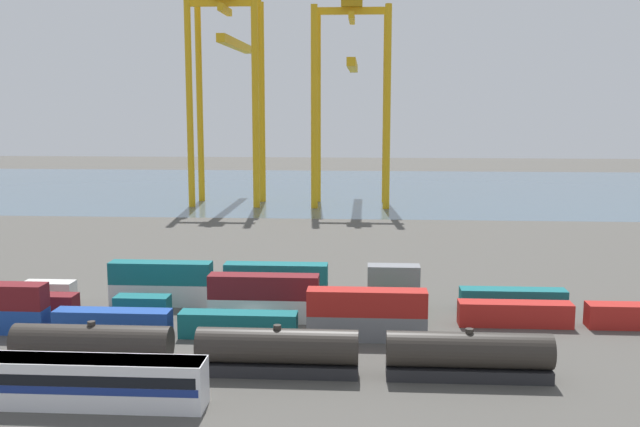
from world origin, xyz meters
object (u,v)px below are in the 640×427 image
object	(u,v)px
freight_tank_row	(277,351)
gantry_crane_west	(228,73)
shipping_container_3	(238,325)
shipping_container_11	(515,314)
shipping_container_20	(393,298)
gantry_crane_central	(352,81)
shipping_container_8	(264,309)
shipping_container_6	(24,305)
shipping_container_4	(367,327)

from	to	relation	value
freight_tank_row	gantry_crane_west	distance (m)	119.27
shipping_container_3	shipping_container_11	world-z (taller)	same
freight_tank_row	shipping_container_11	bearing A→B (deg)	33.95
shipping_container_3	shipping_container_20	world-z (taller)	same
shipping_container_11	gantry_crane_west	bearing A→B (deg)	116.85
shipping_container_11	gantry_crane_central	distance (m)	102.35
freight_tank_row	shipping_container_3	xyz separation A→B (m)	(-5.30, 10.27, -0.87)
shipping_container_8	shipping_container_20	bearing A→B (deg)	21.77
gantry_crane_west	shipping_container_6	bearing A→B (deg)	-93.22
shipping_container_4	shipping_container_11	xyz separation A→B (m)	(15.94, 5.75, 0.00)
gantry_crane_west	gantry_crane_central	world-z (taller)	gantry_crane_west
gantry_crane_central	shipping_container_3	bearing A→B (deg)	-95.14
shipping_container_3	shipping_container_11	bearing A→B (deg)	11.17
shipping_container_8	shipping_container_11	bearing A→B (deg)	0.00
shipping_container_4	shipping_container_11	bearing A→B (deg)	19.83
shipping_container_4	shipping_container_11	distance (m)	16.94
shipping_container_3	shipping_container_20	bearing A→B (deg)	35.31
shipping_container_6	gantry_crane_central	distance (m)	106.20
shipping_container_4	shipping_container_11	world-z (taller)	same
shipping_container_11	shipping_container_4	bearing A→B (deg)	-160.17
shipping_container_3	gantry_crane_central	world-z (taller)	gantry_crane_central
shipping_container_3	gantry_crane_central	size ratio (longest dim) A/B	0.25
shipping_container_4	shipping_container_20	xyz separation A→B (m)	(3.07, 11.49, 0.00)
shipping_container_20	gantry_crane_west	size ratio (longest dim) A/B	0.12
shipping_container_4	shipping_container_6	world-z (taller)	same
shipping_container_3	shipping_container_8	world-z (taller)	same
gantry_crane_west	shipping_container_8	bearing A→B (deg)	-77.32
gantry_crane_central	shipping_container_20	bearing A→B (deg)	-85.57
shipping_container_8	shipping_container_20	distance (m)	15.50
shipping_container_6	shipping_container_8	bearing A→B (deg)	0.00
shipping_container_8	shipping_container_20	size ratio (longest dim) A/B	2.00
shipping_container_8	shipping_container_11	size ratio (longest dim) A/B	1.00
shipping_container_20	gantry_crane_west	xyz separation A→B (m)	(-36.20, 91.19, 29.63)
shipping_container_4	gantry_crane_west	bearing A→B (deg)	107.88
freight_tank_row	shipping_container_3	distance (m)	11.59
shipping_container_8	gantry_crane_central	distance (m)	100.67
shipping_container_8	shipping_container_11	distance (m)	27.26
shipping_container_6	gantry_crane_central	bearing A→B (deg)	70.27
freight_tank_row	gantry_crane_central	size ratio (longest dim) A/B	0.98
shipping_container_20	shipping_container_11	bearing A→B (deg)	-24.07
shipping_container_3	shipping_container_4	distance (m)	13.16
shipping_container_6	shipping_container_8	size ratio (longest dim) A/B	1.00
freight_tank_row	shipping_container_8	xyz separation A→B (m)	(-3.47, 16.02, -0.87)
shipping_container_8	shipping_container_3	bearing A→B (deg)	-107.73
shipping_container_6	shipping_container_3	bearing A→B (deg)	-12.74
shipping_container_11	shipping_container_20	xyz separation A→B (m)	(-12.87, 5.75, 0.00)
shipping_container_3	shipping_container_4	xyz separation A→B (m)	(13.16, 0.00, 0.00)
shipping_container_8	gantry_crane_central	bearing A→B (deg)	85.64
shipping_container_4	gantry_crane_west	distance (m)	111.89
freight_tank_row	shipping_container_3	world-z (taller)	freight_tank_row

